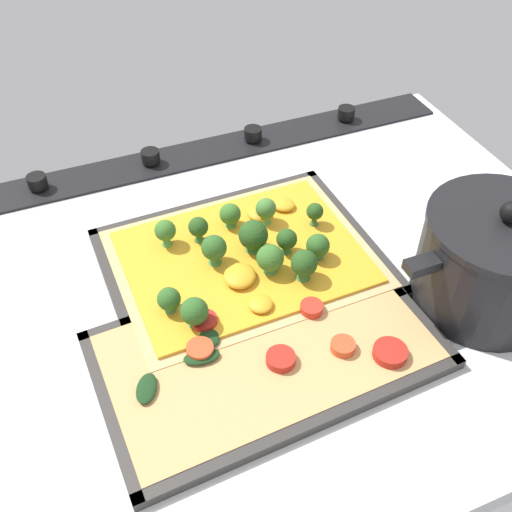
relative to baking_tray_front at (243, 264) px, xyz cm
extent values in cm
cube|color=silver|center=(-3.31, 3.69, -1.87)|extent=(83.44, 65.72, 3.00)
cube|color=black|center=(-3.31, -25.67, 0.03)|extent=(80.10, 7.00, 0.80)
cylinder|color=black|center=(-28.34, -25.67, 1.33)|extent=(2.80, 2.80, 1.80)
cylinder|color=black|center=(-11.66, -25.67, 1.33)|extent=(2.80, 2.80, 1.80)
cylinder|color=black|center=(5.03, -25.67, 1.33)|extent=(2.80, 2.80, 1.80)
cylinder|color=black|center=(21.72, -25.67, 1.33)|extent=(2.80, 2.80, 1.80)
cube|color=#33302D|center=(0.00, 0.00, -0.12)|extent=(34.08, 27.21, 0.50)
cube|color=#33302D|center=(0.30, -12.61, 0.28)|extent=(33.48, 1.99, 1.30)
cube|color=#33302D|center=(-0.30, 12.61, 0.28)|extent=(33.48, 1.99, 1.30)
cube|color=#33302D|center=(-16.13, -0.38, 0.28)|extent=(1.82, 26.45, 1.30)
cube|color=#33302D|center=(16.13, 0.38, 0.28)|extent=(1.82, 26.45, 1.30)
cube|color=tan|center=(0.00, 0.00, 0.63)|extent=(31.62, 24.75, 1.00)
cube|color=gold|center=(0.00, 0.00, 1.33)|extent=(29.08, 22.29, 0.40)
cone|color=#5B9F46|center=(-0.54, -5.99, 1.97)|extent=(1.54, 1.54, 0.88)
sphere|color=#386B28|center=(-0.54, -5.99, 3.46)|extent=(2.80, 2.80, 2.80)
cone|color=#5B9F46|center=(8.19, -5.61, 2.19)|extent=(1.48, 1.48, 1.31)
sphere|color=#386B28|center=(8.19, -5.61, 3.85)|extent=(2.69, 2.69, 2.69)
cone|color=#427635|center=(-5.25, 6.26, 2.16)|extent=(1.76, 1.76, 1.25)
sphere|color=#264C1C|center=(-5.25, 6.26, 3.98)|extent=(3.20, 3.20, 3.20)
cone|color=#427635|center=(-5.23, 1.37, 2.11)|extent=(1.43, 1.43, 1.17)
sphere|color=#264C1C|center=(-5.23, 1.37, 3.67)|extent=(2.60, 2.60, 2.60)
cone|color=#5B9F46|center=(-2.03, 3.98, 1.99)|extent=(1.82, 1.82, 0.92)
sphere|color=#386B28|center=(-2.03, 3.98, 3.69)|extent=(3.31, 3.31, 3.31)
cone|color=#4D8B3F|center=(3.66, -0.21, 2.18)|extent=(1.71, 1.71, 1.29)
sphere|color=#2D5B23|center=(3.66, -0.21, 3.99)|extent=(3.12, 3.12, 3.12)
cone|color=#427635|center=(4.16, -4.74, 2.19)|extent=(1.40, 1.40, 1.32)
sphere|color=#264C1C|center=(4.16, -4.74, 3.80)|extent=(2.54, 2.54, 2.54)
cone|color=#427635|center=(-1.59, -0.57, 2.06)|extent=(2.03, 2.03, 1.06)
sphere|color=#264C1C|center=(-1.59, -0.57, 3.97)|extent=(3.69, 3.69, 3.69)
cone|color=#68AD54|center=(-5.08, -4.87, 2.18)|extent=(1.49, 1.49, 1.29)
sphere|color=#427533|center=(-5.08, -4.87, 3.84)|extent=(2.71, 2.71, 2.71)
cone|color=#4D8B3F|center=(10.90, 5.16, 1.93)|extent=(1.48, 1.48, 0.81)
sphere|color=#2D5B23|center=(10.90, 5.16, 3.35)|extent=(2.69, 2.69, 2.69)
cone|color=#4D8B3F|center=(8.88, 8.22, 2.00)|extent=(1.72, 1.72, 0.94)
sphere|color=#2D5B23|center=(8.88, 8.22, 3.65)|extent=(3.14, 3.14, 3.14)
cone|color=#4D8B3F|center=(-8.36, 3.89, 1.96)|extent=(1.60, 1.60, 0.86)
sphere|color=#2D5B23|center=(-8.36, 3.89, 3.49)|extent=(2.91, 2.91, 2.91)
cone|color=#427635|center=(-10.78, -2.09, 2.19)|extent=(1.22, 1.22, 1.32)
sphere|color=#264C1C|center=(-10.78, -2.09, 3.69)|extent=(2.23, 2.23, 2.23)
ellipsoid|color=gold|center=(-8.45, -6.76, 2.00)|extent=(4.17, 4.10, 1.10)
ellipsoid|color=gold|center=(-4.72, -6.17, 2.02)|extent=(4.22, 4.32, 1.14)
ellipsoid|color=gold|center=(1.86, 3.84, 2.16)|extent=(5.49, 5.61, 1.48)
ellipsoid|color=gold|center=(1.21, 8.57, 1.96)|extent=(3.70, 3.72, 1.00)
cube|color=#33302D|center=(2.56, 13.77, -0.12)|extent=(37.83, 23.35, 0.50)
cube|color=#33302D|center=(3.09, 3.68, 0.28)|extent=(36.75, 3.16, 1.30)
cube|color=#33302D|center=(2.02, 23.87, 0.28)|extent=(36.75, 3.16, 1.30)
cube|color=#33302D|center=(-15.19, 12.83, 0.28)|extent=(2.34, 21.46, 1.30)
cube|color=#33302D|center=(20.30, 14.72, 0.28)|extent=(2.34, 21.46, 1.30)
cube|color=tan|center=(2.56, 13.77, 0.58)|extent=(35.30, 20.82, 0.90)
cylinder|color=#D14723|center=(9.57, 11.83, 1.53)|extent=(2.96, 2.96, 1.00)
cylinder|color=red|center=(-4.09, 10.98, 1.53)|extent=(2.65, 2.65, 1.00)
cylinder|color=#B22319|center=(-9.07, 19.82, 1.53)|extent=(3.72, 3.72, 1.00)
cylinder|color=#B22319|center=(7.93, 8.26, 1.53)|extent=(3.06, 3.06, 1.00)
cylinder|color=#B22319|center=(2.05, 16.18, 1.53)|extent=(3.17, 3.17, 1.00)
cylinder|color=#D14723|center=(-4.82, 17.16, 1.53)|extent=(2.69, 2.69, 1.00)
ellipsoid|color=#193819|center=(8.15, 10.63, 1.43)|extent=(3.17, 3.33, 0.60)
ellipsoid|color=#193819|center=(16.10, 14.33, 1.43)|extent=(3.45, 4.25, 0.60)
ellipsoid|color=#193819|center=(9.68, 12.69, 1.43)|extent=(4.14, 2.47, 0.60)
cylinder|color=black|center=(-24.42, 15.54, 5.23)|extent=(16.79, 16.79, 11.19)
cylinder|color=black|center=(-24.42, 15.54, 11.22)|extent=(17.13, 17.13, 0.80)
sphere|color=black|center=(-24.42, 15.54, 12.82)|extent=(2.40, 2.40, 2.40)
cube|color=black|center=(-14.22, 15.54, 8.81)|extent=(3.60, 2.00, 1.20)
camera|label=1|loc=(18.91, 50.65, 53.36)|focal=42.30mm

